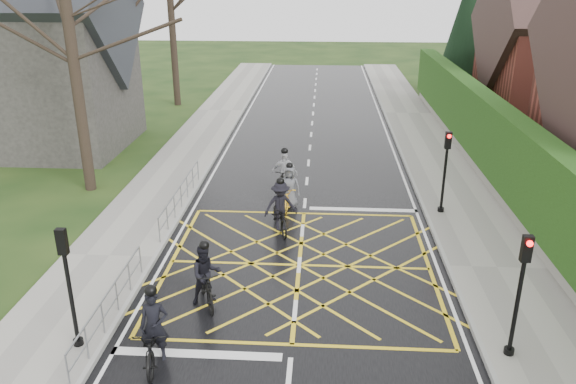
# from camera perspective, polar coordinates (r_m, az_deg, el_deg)

# --- Properties ---
(ground) EXTENTS (120.00, 120.00, 0.00)m
(ground) POSITION_cam_1_polar(r_m,az_deg,el_deg) (17.55, 1.14, -7.45)
(ground) COLOR black
(ground) RESTS_ON ground
(road) EXTENTS (9.00, 80.00, 0.01)m
(road) POSITION_cam_1_polar(r_m,az_deg,el_deg) (17.54, 1.14, -7.43)
(road) COLOR black
(road) RESTS_ON ground
(sidewalk_right) EXTENTS (3.00, 80.00, 0.15)m
(sidewalk_right) POSITION_cam_1_polar(r_m,az_deg,el_deg) (18.31, 20.42, -7.35)
(sidewalk_right) COLOR gray
(sidewalk_right) RESTS_ON ground
(sidewalk_left) EXTENTS (3.00, 80.00, 0.15)m
(sidewalk_left) POSITION_cam_1_polar(r_m,az_deg,el_deg) (18.71, -17.66, -6.34)
(sidewalk_left) COLOR gray
(sidewalk_left) RESTS_ON ground
(stone_wall) EXTENTS (0.50, 38.00, 0.70)m
(stone_wall) POSITION_cam_1_polar(r_m,az_deg,el_deg) (23.93, 20.70, 0.16)
(stone_wall) COLOR slate
(stone_wall) RESTS_ON ground
(hedge) EXTENTS (0.90, 38.00, 2.80)m
(hedge) POSITION_cam_1_polar(r_m,az_deg,el_deg) (23.39, 21.26, 4.15)
(hedge) COLOR #1B390F
(hedge) RESTS_ON stone_wall
(house_far) EXTENTS (9.80, 8.80, 10.30)m
(house_far) POSITION_cam_1_polar(r_m,az_deg,el_deg) (36.45, 27.11, 12.71)
(house_far) COLOR maroon
(house_far) RESTS_ON ground
(conifer) EXTENTS (4.60, 4.60, 10.00)m
(conifer) POSITION_cam_1_polar(r_m,az_deg,el_deg) (42.71, 18.02, 15.79)
(conifer) COLOR black
(conifer) RESTS_ON ground
(church) EXTENTS (8.80, 7.80, 11.00)m
(church) POSITION_cam_1_polar(r_m,az_deg,el_deg) (31.00, -24.26, 13.07)
(church) COLOR #2D2B28
(church) RESTS_ON ground
(railing_south) EXTENTS (0.05, 5.04, 1.03)m
(railing_south) POSITION_cam_1_polar(r_m,az_deg,el_deg) (15.08, -17.72, -10.39)
(railing_south) COLOR slate
(railing_south) RESTS_ON ground
(railing_north) EXTENTS (0.05, 6.04, 1.03)m
(railing_north) POSITION_cam_1_polar(r_m,az_deg,el_deg) (21.48, -10.85, 0.07)
(railing_north) COLOR slate
(railing_north) RESTS_ON ground
(traffic_light_ne) EXTENTS (0.24, 0.31, 3.21)m
(traffic_light_ne) POSITION_cam_1_polar(r_m,az_deg,el_deg) (21.18, 15.63, 1.86)
(traffic_light_ne) COLOR black
(traffic_light_ne) RESTS_ON ground
(traffic_light_se) EXTENTS (0.24, 0.31, 3.21)m
(traffic_light_se) POSITION_cam_1_polar(r_m,az_deg,el_deg) (13.81, 22.35, -9.93)
(traffic_light_se) COLOR black
(traffic_light_se) RESTS_ON ground
(traffic_light_sw) EXTENTS (0.24, 0.31, 3.21)m
(traffic_light_sw) POSITION_cam_1_polar(r_m,az_deg,el_deg) (14.04, -21.27, -9.24)
(traffic_light_sw) COLOR black
(traffic_light_sw) RESTS_ON ground
(cyclist_rear) EXTENTS (1.00, 2.12, 1.98)m
(cyclist_rear) POSITION_cam_1_polar(r_m,az_deg,el_deg) (13.69, -13.42, -14.16)
(cyclist_rear) COLOR black
(cyclist_rear) RESTS_ON ground
(cyclist_back) EXTENTS (1.21, 1.93, 1.87)m
(cyclist_back) POSITION_cam_1_polar(r_m,az_deg,el_deg) (15.51, -8.34, -8.87)
(cyclist_back) COLOR black
(cyclist_back) RESTS_ON ground
(cyclist_mid) EXTENTS (1.30, 2.12, 1.95)m
(cyclist_mid) POSITION_cam_1_polar(r_m,az_deg,el_deg) (19.52, -0.77, -1.99)
(cyclist_mid) COLOR black
(cyclist_mid) RESTS_ON ground
(cyclist_front) EXTENTS (1.11, 2.01, 1.96)m
(cyclist_front) POSITION_cam_1_polar(r_m,az_deg,el_deg) (22.72, -0.36, 1.50)
(cyclist_front) COLOR black
(cyclist_front) RESTS_ON ground
(cyclist_lead) EXTENTS (0.87, 1.93, 1.82)m
(cyclist_lead) POSITION_cam_1_polar(r_m,az_deg,el_deg) (21.38, 0.14, -0.07)
(cyclist_lead) COLOR gold
(cyclist_lead) RESTS_ON ground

